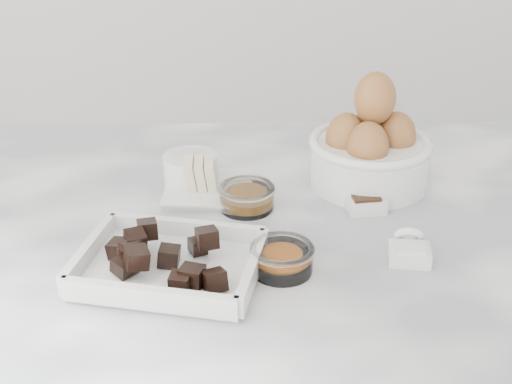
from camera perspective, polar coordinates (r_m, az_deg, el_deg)
marble_slab at (r=1.02m, az=-1.09°, el=-3.79°), size 1.20×0.80×0.04m
chocolate_dish at (r=0.90m, az=-6.98°, el=-5.29°), size 0.26×0.22×0.06m
butter_plate at (r=1.09m, az=-3.88°, el=0.69°), size 0.14×0.14×0.06m
sugar_ramekin at (r=1.12m, az=-5.25°, el=1.83°), size 0.09×0.09×0.05m
egg_bowl at (r=1.12m, az=9.09°, el=3.41°), size 0.19×0.19×0.18m
honey_bowl at (r=1.05m, az=-0.74°, el=-0.39°), size 0.08×0.08×0.04m
zest_bowl at (r=0.90m, az=2.10°, el=-5.25°), size 0.08×0.08×0.04m
vanilla_spoon at (r=1.06m, az=8.62°, el=-0.58°), size 0.06×0.07×0.04m
salt_spoon at (r=0.95m, az=12.16°, el=-4.49°), size 0.06×0.07×0.04m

